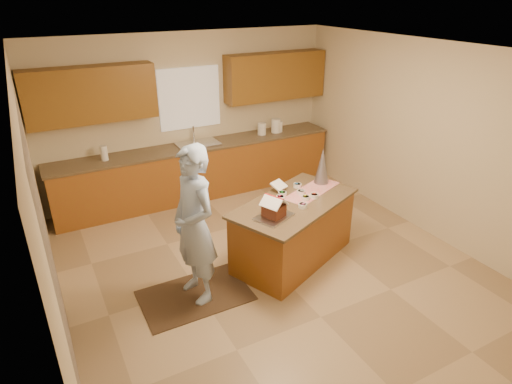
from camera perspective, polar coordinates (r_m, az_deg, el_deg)
floor at (r=5.82m, az=1.82°, el=-9.50°), size 5.50×5.50×0.00m
ceiling at (r=4.83m, az=2.28°, el=17.90°), size 5.50×5.50×0.00m
wall_back at (r=7.56m, az=-8.61°, el=9.84°), size 5.50×5.50×0.00m
wall_front at (r=3.40m, az=26.49°, el=-13.03°), size 5.50×5.50×0.00m
wall_left at (r=4.57m, az=-26.27°, el=-2.98°), size 5.50×5.50×0.00m
wall_right at (r=6.72m, az=20.96°, el=6.52°), size 5.50×5.50×0.00m
stone_accent at (r=3.92m, az=-24.88°, el=-9.17°), size 0.00×2.50×2.50m
window_curtain at (r=7.46m, az=-8.68°, el=12.01°), size 1.05×0.03×1.00m
back_counter_base at (r=7.58m, az=-7.38°, el=2.69°), size 4.80×0.60×0.88m
back_counter_top at (r=7.42m, az=-7.58°, el=5.97°), size 4.85×0.63×0.04m
upper_cabinet_left at (r=6.91m, az=-20.76°, el=11.80°), size 1.85×0.35×0.80m
upper_cabinet_right at (r=7.92m, az=2.53°, el=14.87°), size 1.85×0.35×0.80m
sink at (r=7.42m, az=-7.57°, el=5.90°), size 0.70×0.45×0.12m
faucet at (r=7.53m, az=-8.15°, el=7.51°), size 0.03×0.03×0.28m
island_base at (r=5.76m, az=4.90°, el=-5.20°), size 1.85×1.42×0.81m
island_top at (r=5.56m, az=5.06°, el=-1.43°), size 1.95×1.51×0.04m
table_runner at (r=5.87m, az=7.34°, el=0.18°), size 0.98×0.67×0.01m
baking_tray at (r=5.15m, az=2.33°, el=-3.24°), size 0.51×0.46×0.02m
cookbook at (r=5.80m, az=3.00°, el=0.91°), size 0.25×0.23×0.09m
tinsel_tree at (r=6.03m, az=8.63°, el=3.41°), size 0.27×0.27×0.51m
rug at (r=5.35m, az=-7.94°, el=-13.22°), size 1.26×0.82×0.01m
boy at (r=4.85m, az=-8.04°, el=-4.39°), size 0.55×0.74×1.85m
canister_a at (r=7.86m, az=0.76°, el=8.25°), size 0.15×0.15×0.21m
canister_b at (r=8.00m, az=2.61°, el=8.66°), size 0.17×0.17×0.25m
canister_c at (r=8.04m, az=3.01°, el=8.53°), size 0.13×0.13×0.19m
paper_towel at (r=7.02m, az=-19.22°, el=4.83°), size 0.10×0.10×0.23m
gingerbread_house at (r=5.10m, az=2.35°, el=-2.17°), size 0.33×0.34×0.26m
candy_bowls at (r=5.64m, az=4.97°, el=-0.50°), size 0.68×0.65×0.05m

